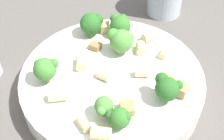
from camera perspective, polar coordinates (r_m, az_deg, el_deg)
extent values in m
plane|color=#5B5651|center=(0.53, 0.00, -3.90)|extent=(2.00, 2.00, 0.00)
cylinder|color=silver|center=(0.51, 0.00, -2.40)|extent=(0.30, 0.30, 0.04)
cylinder|color=white|center=(0.50, 0.00, -1.05)|extent=(0.27, 0.27, 0.01)
torus|color=silver|center=(0.50, 0.00, -0.97)|extent=(0.29, 0.29, 0.00)
cylinder|color=#9EC175|center=(0.57, 1.50, 6.74)|extent=(0.01, 0.01, 0.01)
sphere|color=#387A2D|center=(0.56, 1.53, 8.07)|extent=(0.04, 0.04, 0.04)
sphere|color=#35792E|center=(0.56, 0.57, 9.31)|extent=(0.02, 0.02, 0.02)
sphere|color=#35742B|center=(0.57, 2.00, 9.48)|extent=(0.02, 0.02, 0.02)
cylinder|color=#93B766|center=(0.47, 9.84, -4.85)|extent=(0.01, 0.01, 0.01)
sphere|color=#2D6B28|center=(0.45, 10.12, -3.38)|extent=(0.04, 0.04, 0.04)
sphere|color=#2D6423|center=(0.45, 9.08, -1.60)|extent=(0.02, 0.02, 0.02)
sphere|color=#2C6C27|center=(0.45, 12.03, -2.71)|extent=(0.01, 0.01, 0.01)
cylinder|color=#93B766|center=(0.44, -1.45, -7.69)|extent=(0.01, 0.01, 0.01)
sphere|color=#569942|center=(0.43, -1.48, -6.51)|extent=(0.03, 0.03, 0.03)
sphere|color=#4F963E|center=(0.44, -1.20, -5.42)|extent=(0.01, 0.01, 0.01)
sphere|color=#5A9D44|center=(0.42, -1.97, -7.46)|extent=(0.01, 0.01, 0.01)
cylinder|color=#9EC175|center=(0.53, 1.69, 3.75)|extent=(0.01, 0.01, 0.01)
sphere|color=#569942|center=(0.52, 1.74, 5.32)|extent=(0.04, 0.04, 0.04)
sphere|color=#598B45|center=(0.52, 3.15, 6.00)|extent=(0.02, 0.02, 0.02)
sphere|color=#4B983A|center=(0.52, 0.19, 6.49)|extent=(0.02, 0.02, 0.02)
cylinder|color=#93B766|center=(0.57, -3.81, 6.95)|extent=(0.01, 0.01, 0.01)
sphere|color=#2D6B28|center=(0.56, -3.90, 8.39)|extent=(0.04, 0.04, 0.04)
sphere|color=#28702A|center=(0.56, -2.92, 9.25)|extent=(0.02, 0.02, 0.02)
sphere|color=#2A6726|center=(0.56, -2.65, 9.17)|extent=(0.02, 0.02, 0.02)
sphere|color=#276824|center=(0.55, -4.70, 8.17)|extent=(0.02, 0.02, 0.02)
cylinder|color=#93B766|center=(0.43, 1.32, -9.93)|extent=(0.01, 0.01, 0.01)
sphere|color=#387A2D|center=(0.42, 1.36, -8.79)|extent=(0.03, 0.03, 0.03)
sphere|color=#366F2A|center=(0.42, 2.64, -8.49)|extent=(0.01, 0.01, 0.01)
sphere|color=#366A2F|center=(0.42, -0.31, -8.26)|extent=(0.01, 0.01, 0.01)
cylinder|color=#84AD60|center=(0.49, -11.85, -1.40)|extent=(0.01, 0.01, 0.01)
sphere|color=#478E38|center=(0.48, -12.17, 0.12)|extent=(0.04, 0.04, 0.04)
sphere|color=#408D32|center=(0.49, -13.21, 1.04)|extent=(0.02, 0.02, 0.02)
sphere|color=#3E8131|center=(0.48, -10.59, 1.17)|extent=(0.01, 0.01, 0.01)
cylinder|color=beige|center=(0.56, 7.03, 6.18)|extent=(0.03, 0.03, 0.02)
cylinder|color=beige|center=(0.49, -1.49, -0.99)|extent=(0.02, 0.02, 0.01)
cylinder|color=beige|center=(0.54, 5.27, 3.99)|extent=(0.03, 0.03, 0.02)
cylinder|color=beige|center=(0.49, 5.44, -0.53)|extent=(0.03, 0.02, 0.01)
cylinder|color=beige|center=(0.53, 9.56, 3.11)|extent=(0.02, 0.02, 0.01)
cylinder|color=beige|center=(0.51, -5.67, 1.30)|extent=(0.03, 0.03, 0.02)
cylinder|color=beige|center=(0.47, -9.91, -4.73)|extent=(0.03, 0.03, 0.02)
cylinder|color=beige|center=(0.43, -5.16, -9.79)|extent=(0.03, 0.02, 0.01)
cylinder|color=beige|center=(0.42, -2.01, -11.51)|extent=(0.03, 0.03, 0.02)
cube|color=tan|center=(0.49, 10.12, -1.65)|extent=(0.02, 0.02, 0.01)
cube|color=#A87A4C|center=(0.54, -3.08, 4.36)|extent=(0.02, 0.02, 0.01)
cube|color=tan|center=(0.45, 2.75, -6.99)|extent=(0.03, 0.03, 0.01)
cube|color=tan|center=(0.58, -1.27, 7.75)|extent=(0.02, 0.03, 0.02)
cube|color=tan|center=(0.48, 12.43, -3.47)|extent=(0.02, 0.02, 0.02)
cylinder|color=silver|center=(0.70, 9.62, 12.49)|extent=(0.06, 0.06, 0.06)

